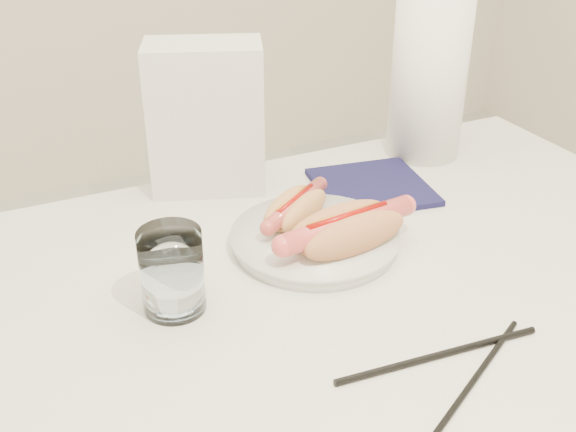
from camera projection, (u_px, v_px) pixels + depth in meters
name	position (u px, v px, depth m)	size (l,w,h in m)	color
table	(326.00, 334.00, 0.89)	(1.20, 0.80, 0.75)	silver
plate	(315.00, 241.00, 0.96)	(0.22, 0.22, 0.02)	white
hotdog_left	(295.00, 209.00, 0.98)	(0.14, 0.12, 0.04)	tan
hotdog_right	(347.00, 230.00, 0.92)	(0.20, 0.10, 0.05)	#D18551
water_glass	(172.00, 271.00, 0.82)	(0.08, 0.08, 0.10)	white
chopstick_near	(439.00, 355.00, 0.76)	(0.01, 0.01, 0.25)	black
chopstick_far	(479.00, 373.00, 0.73)	(0.01, 0.01, 0.21)	black
napkin_box	(206.00, 118.00, 1.07)	(0.17, 0.10, 0.23)	silver
navy_napkin	(372.00, 187.00, 1.11)	(0.17, 0.17, 0.01)	#13133C
paper_towel_roll	(429.00, 74.00, 1.17)	(0.13, 0.13, 0.29)	white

